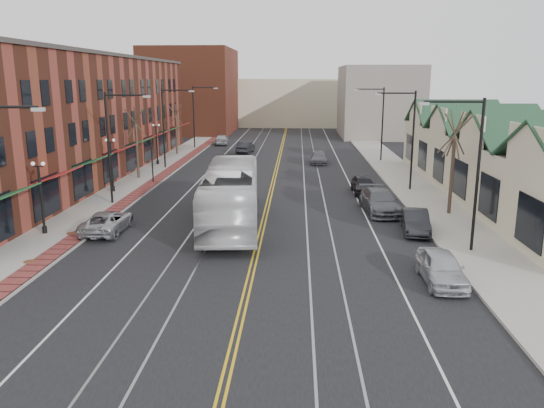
# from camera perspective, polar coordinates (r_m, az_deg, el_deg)

# --- Properties ---
(ground) EXTENTS (160.00, 160.00, 0.00)m
(ground) POSITION_cam_1_polar(r_m,az_deg,el_deg) (23.46, -2.74, -9.45)
(ground) COLOR black
(ground) RESTS_ON ground
(sidewalk_left) EXTENTS (4.00, 120.00, 0.15)m
(sidewalk_left) POSITION_cam_1_polar(r_m,az_deg,el_deg) (44.78, -15.71, 1.24)
(sidewalk_left) COLOR gray
(sidewalk_left) RESTS_ON ground
(sidewalk_right) EXTENTS (4.00, 120.00, 0.15)m
(sidewalk_right) POSITION_cam_1_polar(r_m,az_deg,el_deg) (43.62, 15.77, 0.92)
(sidewalk_right) COLOR gray
(sidewalk_right) RESTS_ON ground
(building_left) EXTENTS (10.00, 50.00, 11.00)m
(building_left) POSITION_cam_1_polar(r_m,az_deg,el_deg) (53.05, -20.97, 8.61)
(building_left) COLOR brown
(building_left) RESTS_ON ground
(building_right) EXTENTS (8.00, 36.00, 4.60)m
(building_right) POSITION_cam_1_polar(r_m,az_deg,el_deg) (44.96, 23.43, 3.57)
(building_right) COLOR beige
(building_right) RESTS_ON ground
(backdrop_left) EXTENTS (14.00, 18.00, 14.00)m
(backdrop_left) POSITION_cam_1_polar(r_m,az_deg,el_deg) (93.33, -8.63, 11.93)
(backdrop_left) COLOR brown
(backdrop_left) RESTS_ON ground
(backdrop_mid) EXTENTS (22.00, 14.00, 9.00)m
(backdrop_mid) POSITION_cam_1_polar(r_m,az_deg,el_deg) (106.64, 1.65, 10.89)
(backdrop_mid) COLOR beige
(backdrop_mid) RESTS_ON ground
(backdrop_right) EXTENTS (12.00, 16.00, 11.00)m
(backdrop_right) POSITION_cam_1_polar(r_m,az_deg,el_deg) (87.54, 11.42, 10.75)
(backdrop_right) COLOR slate
(backdrop_right) RESTS_ON ground
(streetlight_l_1) EXTENTS (3.33, 0.25, 8.00)m
(streetlight_l_1) POSITION_cam_1_polar(r_m,az_deg,el_deg) (39.98, -16.64, 6.97)
(streetlight_l_1) COLOR black
(streetlight_l_1) RESTS_ON sidewalk_left
(streetlight_l_2) EXTENTS (3.33, 0.25, 8.00)m
(streetlight_l_2) POSITION_cam_1_polar(r_m,az_deg,el_deg) (55.28, -11.18, 8.89)
(streetlight_l_2) COLOR black
(streetlight_l_2) RESTS_ON sidewalk_left
(streetlight_l_3) EXTENTS (3.33, 0.25, 8.00)m
(streetlight_l_3) POSITION_cam_1_polar(r_m,az_deg,el_deg) (70.88, -8.08, 9.94)
(streetlight_l_3) COLOR black
(streetlight_l_3) RESTS_ON sidewalk_left
(streetlight_r_0) EXTENTS (3.33, 0.25, 8.00)m
(streetlight_r_0) POSITION_cam_1_polar(r_m,az_deg,el_deg) (29.21, 20.54, 4.51)
(streetlight_r_0) COLOR black
(streetlight_r_0) RESTS_ON sidewalk_right
(streetlight_r_1) EXTENTS (3.33, 0.25, 8.00)m
(streetlight_r_1) POSITION_cam_1_polar(r_m,az_deg,el_deg) (44.61, 14.40, 7.72)
(streetlight_r_1) COLOR black
(streetlight_r_1) RESTS_ON sidewalk_right
(streetlight_r_2) EXTENTS (3.33, 0.25, 8.00)m
(streetlight_r_2) POSITION_cam_1_polar(r_m,az_deg,el_deg) (60.32, 11.40, 9.24)
(streetlight_r_2) COLOR black
(streetlight_r_2) RESTS_ON sidewalk_right
(lamppost_l_1) EXTENTS (0.84, 0.28, 4.27)m
(lamppost_l_1) POSITION_cam_1_polar(r_m,az_deg,el_deg) (33.80, -23.55, 0.47)
(lamppost_l_1) COLOR black
(lamppost_l_1) RESTS_ON sidewalk_left
(lamppost_l_2) EXTENTS (0.84, 0.28, 4.27)m
(lamppost_l_2) POSITION_cam_1_polar(r_m,az_deg,el_deg) (44.67, -16.86, 3.91)
(lamppost_l_2) COLOR black
(lamppost_l_2) RESTS_ON sidewalk_left
(lamppost_l_3) EXTENTS (0.84, 0.28, 4.27)m
(lamppost_l_3) POSITION_cam_1_polar(r_m,az_deg,el_deg) (57.91, -12.28, 6.22)
(lamppost_l_3) COLOR black
(lamppost_l_3) RESTS_ON sidewalk_left
(tree_left_near) EXTENTS (1.78, 1.37, 6.48)m
(tree_left_near) POSITION_cam_1_polar(r_m,az_deg,el_deg) (50.04, -14.36, 6.55)
(tree_left_near) COLOR #382B21
(tree_left_near) RESTS_ON sidewalk_left
(tree_left_far) EXTENTS (1.66, 1.28, 6.02)m
(tree_left_far) POSITION_cam_1_polar(r_m,az_deg,el_deg) (65.45, -10.27, 8.05)
(tree_left_far) COLOR #382B21
(tree_left_far) RESTS_ON sidewalk_left
(tree_right_mid) EXTENTS (1.90, 1.46, 6.93)m
(tree_right_mid) POSITION_cam_1_polar(r_m,az_deg,el_deg) (37.38, 18.88, 4.43)
(tree_right_mid) COLOR #382B21
(tree_right_mid) RESTS_ON sidewalk_right
(manhole_mid) EXTENTS (0.60, 0.60, 0.02)m
(manhole_mid) POSITION_cam_1_polar(r_m,az_deg,el_deg) (29.32, -24.61, -5.64)
(manhole_mid) COLOR #592D19
(manhole_mid) RESTS_ON sidewalk_left
(manhole_far) EXTENTS (0.60, 0.60, 0.02)m
(manhole_far) POSITION_cam_1_polar(r_m,az_deg,el_deg) (33.61, -20.77, -2.95)
(manhole_far) COLOR #592D19
(manhole_far) RESTS_ON sidewalk_left
(traffic_signal) EXTENTS (0.18, 0.15, 3.80)m
(traffic_signal) POSITION_cam_1_polar(r_m,az_deg,el_deg) (47.75, -12.79, 4.91)
(traffic_signal) COLOR black
(traffic_signal) RESTS_ON sidewalk_left
(transit_bus) EXTENTS (4.28, 13.96, 3.83)m
(transit_bus) POSITION_cam_1_polar(r_m,az_deg,el_deg) (33.54, -4.40, 0.97)
(transit_bus) COLOR silver
(transit_bus) RESTS_ON ground
(parked_suv) EXTENTS (2.29, 4.81, 1.33)m
(parked_suv) POSITION_cam_1_polar(r_m,az_deg,el_deg) (33.50, -17.32, -1.83)
(parked_suv) COLOR #A3A4A9
(parked_suv) RESTS_ON ground
(parked_car_a) EXTENTS (1.73, 4.28, 1.46)m
(parked_car_a) POSITION_cam_1_polar(r_m,az_deg,el_deg) (25.39, 17.76, -6.54)
(parked_car_a) COLOR #AFB2B7
(parked_car_a) RESTS_ON ground
(parked_car_b) EXTENTS (1.90, 4.32, 1.38)m
(parked_car_b) POSITION_cam_1_polar(r_m,az_deg,el_deg) (33.07, 15.17, -1.83)
(parked_car_b) COLOR black
(parked_car_b) RESTS_ON ground
(parked_car_c) EXTENTS (2.68, 5.65, 1.59)m
(parked_car_c) POSITION_cam_1_polar(r_m,az_deg,el_deg) (37.41, 11.53, 0.28)
(parked_car_c) COLOR #595A5F
(parked_car_c) RESTS_ON ground
(parked_car_d) EXTENTS (1.81, 4.34, 1.47)m
(parked_car_d) POSITION_cam_1_polar(r_m,az_deg,el_deg) (43.42, 9.81, 2.07)
(parked_car_d) COLOR black
(parked_car_d) RESTS_ON ground
(distant_car_left) EXTENTS (2.05, 4.45, 1.41)m
(distant_car_left) POSITION_cam_1_polar(r_m,az_deg,el_deg) (66.57, -2.87, 6.11)
(distant_car_left) COLOR black
(distant_car_left) RESTS_ON ground
(distant_car_right) EXTENTS (1.99, 4.45, 1.27)m
(distant_car_right) POSITION_cam_1_polar(r_m,az_deg,el_deg) (58.49, 5.07, 4.99)
(distant_car_right) COLOR slate
(distant_car_right) RESTS_ON ground
(distant_car_far) EXTENTS (2.20, 4.62, 1.52)m
(distant_car_far) POSITION_cam_1_polar(r_m,az_deg,el_deg) (75.13, -5.43, 6.93)
(distant_car_far) COLOR #9EA2A5
(distant_car_far) RESTS_ON ground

